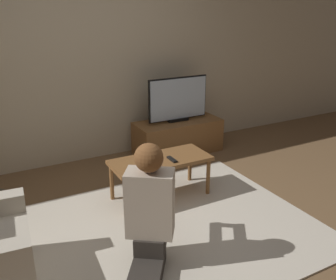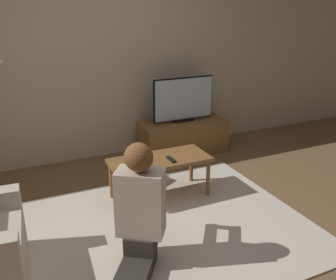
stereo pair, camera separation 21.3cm
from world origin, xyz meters
TOP-DOWN VIEW (x-y plane):
  - ground_plane at (0.00, 0.00)m, footprint 10.00×10.00m
  - wall_back at (0.00, 1.93)m, footprint 10.00×0.06m
  - rug at (0.00, 0.00)m, footprint 2.67×2.00m
  - tv_stand at (1.06, 1.56)m, footprint 1.12×0.48m
  - tv at (1.06, 1.56)m, footprint 0.82×0.08m
  - coffee_table at (0.29, 0.56)m, footprint 0.98×0.44m
  - person_kneeling at (-0.25, -0.33)m, footprint 0.66×0.81m
  - remote at (0.37, 0.47)m, footprint 0.04×0.15m

SIDE VIEW (x-z plane):
  - ground_plane at x=0.00m, z-range 0.00..0.00m
  - rug at x=0.00m, z-range 0.00..0.02m
  - tv_stand at x=1.06m, z-range 0.00..0.43m
  - coffee_table at x=0.29m, z-range 0.17..0.59m
  - remote at x=0.37m, z-range 0.43..0.45m
  - person_kneeling at x=-0.25m, z-range 0.01..0.97m
  - tv at x=1.06m, z-range 0.43..1.00m
  - wall_back at x=0.00m, z-range 0.00..2.60m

